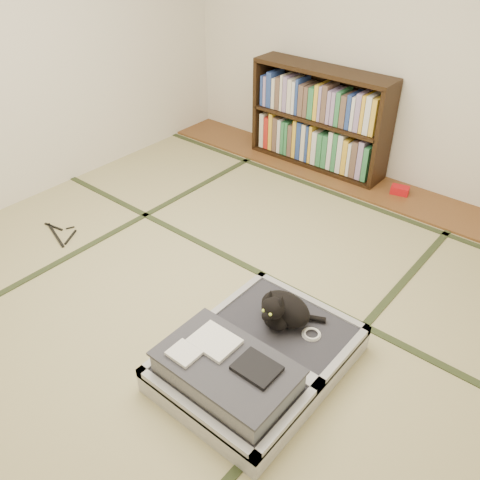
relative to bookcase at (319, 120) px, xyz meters
The scene contains 10 objects.
floor 2.16m from the bookcase, 78.17° to the right, with size 4.50×4.50×0.00m, color tan.
wood_strip 0.62m from the bookcase, ahead, with size 4.00×0.50×0.02m, color brown.
red_item 0.97m from the bookcase, ahead, with size 0.15×0.09×0.07m, color red.
room_shell 2.34m from the bookcase, 78.17° to the right, with size 4.50×4.50×4.50m.
tatami_borders 1.69m from the bookcase, 74.61° to the right, with size 4.00×4.50×0.01m.
bookcase is the anchor object (origin of this frame).
suitcase 2.67m from the bookcase, 64.62° to the right, with size 0.79×1.06×0.31m.
cat 2.39m from the bookcase, 62.05° to the right, with size 0.35×0.35×0.28m.
cable_coil 2.47m from the bookcase, 57.97° to the right, with size 0.11×0.11×0.03m.
hanger 2.48m from the bookcase, 111.01° to the right, with size 0.39×0.23×0.01m.
Camera 1 is at (1.85, -1.81, 2.22)m, focal length 38.00 mm.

